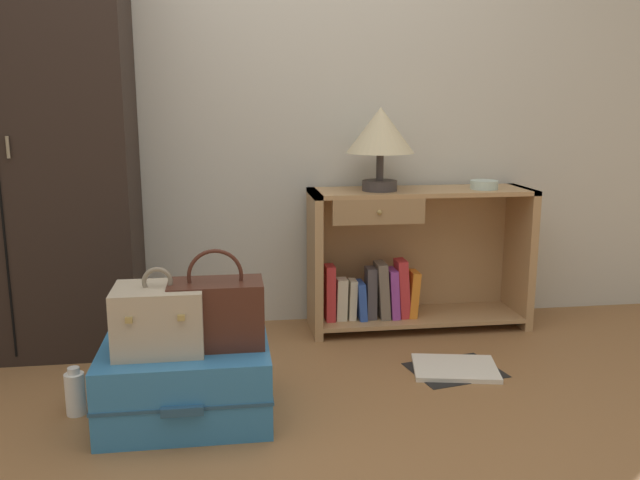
% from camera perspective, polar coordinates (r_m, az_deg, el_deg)
% --- Properties ---
extents(ground_plane, '(9.00, 9.00, 0.00)m').
position_cam_1_polar(ground_plane, '(2.22, -3.52, -19.05)').
color(ground_plane, olive).
extents(back_wall, '(6.40, 0.10, 2.60)m').
position_cam_1_polar(back_wall, '(3.41, -5.92, 14.50)').
color(back_wall, beige).
rests_on(back_wall, ground_plane).
extents(wardrobe, '(1.03, 0.47, 1.91)m').
position_cam_1_polar(wardrobe, '(3.25, -24.93, 7.53)').
color(wardrobe, black).
rests_on(wardrobe, ground_plane).
extents(bookshelf, '(1.11, 0.34, 0.71)m').
position_cam_1_polar(bookshelf, '(3.39, 7.61, -1.81)').
color(bookshelf, tan).
rests_on(bookshelf, ground_plane).
extents(table_lamp, '(0.33, 0.33, 0.40)m').
position_cam_1_polar(table_lamp, '(3.23, 5.23, 9.11)').
color(table_lamp, '#3D3838').
rests_on(table_lamp, bookshelf).
extents(bowl, '(0.14, 0.14, 0.04)m').
position_cam_1_polar(bowl, '(3.39, 13.94, 4.64)').
color(bowl, silver).
rests_on(bowl, bookshelf).
extents(suitcase_large, '(0.61, 0.49, 0.28)m').
position_cam_1_polar(suitcase_large, '(2.52, -11.44, -11.84)').
color(suitcase_large, teal).
rests_on(suitcase_large, ground_plane).
extents(train_case, '(0.31, 0.25, 0.30)m').
position_cam_1_polar(train_case, '(2.41, -13.67, -6.57)').
color(train_case, '#B7A88E').
rests_on(train_case, suitcase_large).
extents(handbag, '(0.33, 0.18, 0.36)m').
position_cam_1_polar(handbag, '(2.41, -8.91, -6.17)').
color(handbag, '#472319').
rests_on(handbag, suitcase_large).
extents(bottle, '(0.07, 0.07, 0.18)m').
position_cam_1_polar(bottle, '(2.67, -20.32, -12.22)').
color(bottle, white).
rests_on(bottle, ground_plane).
extents(open_book_on_floor, '(0.42, 0.36, 0.02)m').
position_cam_1_polar(open_book_on_floor, '(2.97, 11.54, -10.78)').
color(open_book_on_floor, white).
rests_on(open_book_on_floor, ground_plane).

